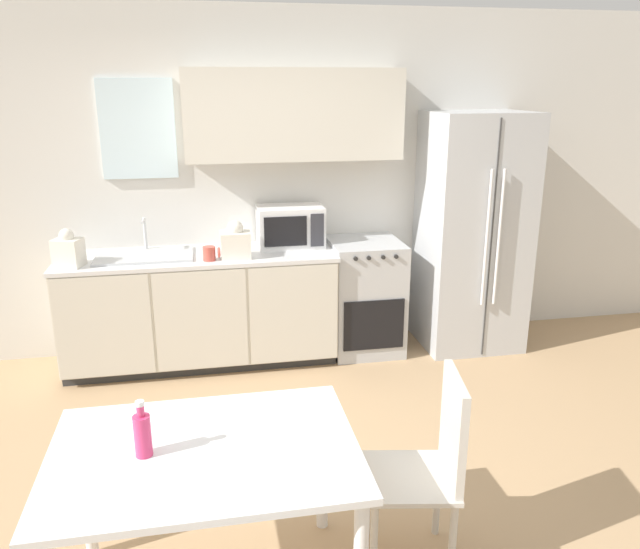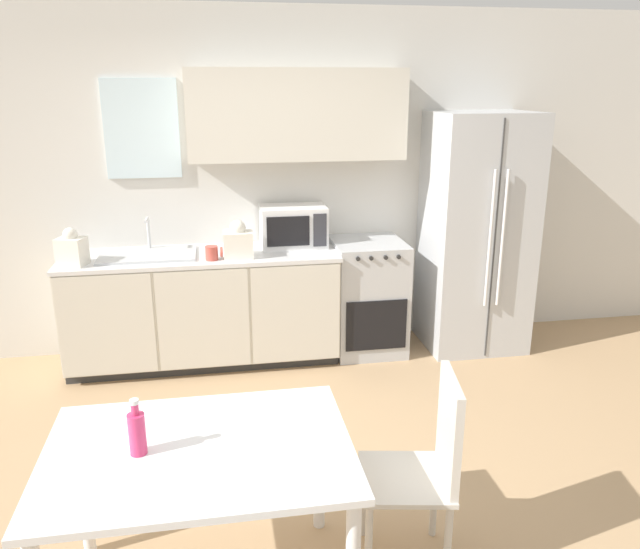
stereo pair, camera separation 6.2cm
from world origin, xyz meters
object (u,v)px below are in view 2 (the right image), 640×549
dining_chair_side (428,459)px  coffee_mug (213,253)px  refrigerator (476,233)px  oven_range (367,296)px  drink_bottle (137,432)px  microwave (293,226)px  dining_table (200,469)px

dining_chair_side → coffee_mug: bearing=32.5°
refrigerator → dining_chair_side: 2.70m
oven_range → drink_bottle: (-1.54, -2.47, 0.38)m
microwave → dining_table: size_ratio=0.42×
microwave → dining_table: microwave is taller
dining_chair_side → refrigerator: bearing=-16.8°
microwave → dining_chair_side: 2.58m
dining_table → drink_bottle: drink_bottle is taller
microwave → coffee_mug: 0.71m
microwave → dining_chair_side: (0.26, -2.51, -0.51)m
refrigerator → coffee_mug: bearing=-175.4°
coffee_mug → drink_bottle: (-0.32, -2.26, -0.10)m
microwave → coffee_mug: (-0.64, -0.31, -0.11)m
oven_range → drink_bottle: size_ratio=3.93×
refrigerator → dining_table: (-2.20, -2.43, -0.32)m
microwave → drink_bottle: microwave is taller
dining_table → dining_chair_side: 0.99m
dining_table → dining_chair_side: bearing=3.4°
refrigerator → coffee_mug: refrigerator is taller
oven_range → dining_chair_side: size_ratio=0.99×
oven_range → dining_chair_side: dining_chair_side is taller
drink_bottle → coffee_mug: bearing=82.1°
drink_bottle → dining_chair_side: bearing=2.7°
refrigerator → microwave: 1.49m
refrigerator → drink_bottle: size_ratio=8.21×
coffee_mug → dining_table: coffee_mug is taller
oven_range → dining_table: oven_range is taller
oven_range → dining_table: size_ratio=0.75×
dining_table → drink_bottle: bearing=179.6°
coffee_mug → drink_bottle: coffee_mug is taller
dining_table → oven_range: bearing=62.0°
coffee_mug → dining_chair_side: size_ratio=0.14×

